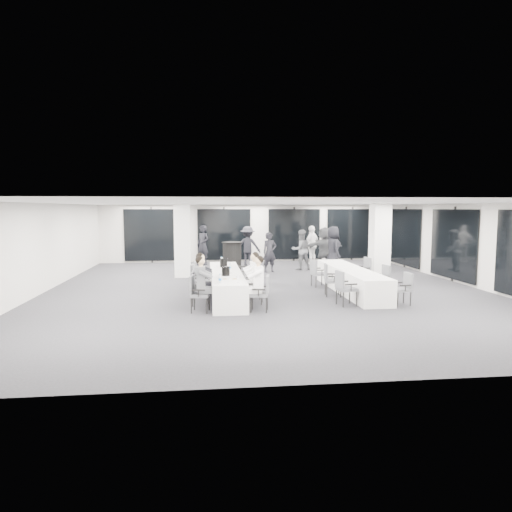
{
  "coord_description": "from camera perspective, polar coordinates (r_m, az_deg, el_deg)",
  "views": [
    {
      "loc": [
        -1.94,
        -14.47,
        2.64
      ],
      "look_at": [
        -0.34,
        -0.2,
        1.13
      ],
      "focal_mm": 32.0,
      "sensor_mm": 36.0,
      "label": 1
    }
  ],
  "objects": [
    {
      "name": "chair_main_right_mid",
      "position": [
        13.34,
        -0.1,
        -3.12
      ],
      "size": [
        0.47,
        0.52,
        0.92
      ],
      "rotation": [
        0.0,
        0.0,
        1.57
      ],
      "color": "#585B61",
      "rests_on": "floor"
    },
    {
      "name": "ice_bucket_near",
      "position": [
        12.84,
        -3.8,
        -1.91
      ],
      "size": [
        0.23,
        0.23,
        0.26
      ],
      "primitive_type": "cylinder",
      "color": "black",
      "rests_on": "banquet_table_main"
    },
    {
      "name": "seated_guest_d",
      "position": [
        12.61,
        -0.5,
        -2.34
      ],
      "size": [
        0.5,
        0.38,
        1.44
      ],
      "rotation": [
        0.0,
        0.0,
        1.57
      ],
      "color": "white",
      "rests_on": "floor"
    },
    {
      "name": "chair_side_left_near",
      "position": [
        12.62,
        10.94,
        -3.69
      ],
      "size": [
        0.56,
        0.59,
        0.95
      ],
      "rotation": [
        0.0,
        0.0,
        -1.39
      ],
      "color": "#585B61",
      "rests_on": "floor"
    },
    {
      "name": "standing_guest_f",
      "position": [
        20.07,
        8.51,
        1.35
      ],
      "size": [
        1.9,
        0.73,
        2.07
      ],
      "primitive_type": "imported",
      "rotation": [
        0.0,
        0.0,
        3.14
      ],
      "color": "#585B5F",
      "rests_on": "floor"
    },
    {
      "name": "chair_main_left_fourth",
      "position": [
        14.12,
        -7.19,
        -2.79
      ],
      "size": [
        0.51,
        0.54,
        0.87
      ],
      "rotation": [
        0.0,
        0.0,
        -1.39
      ],
      "color": "#585B61",
      "rests_on": "floor"
    },
    {
      "name": "standing_guest_c",
      "position": [
        20.93,
        -1.04,
        1.57
      ],
      "size": [
        1.42,
        0.89,
        2.05
      ],
      "primitive_type": "imported",
      "rotation": [
        0.0,
        0.0,
        2.97
      ],
      "color": "black",
      "rests_on": "floor"
    },
    {
      "name": "chair_side_right_far",
      "position": [
        16.06,
        13.31,
        -1.65
      ],
      "size": [
        0.54,
        0.59,
        0.96
      ],
      "rotation": [
        0.0,
        0.0,
        1.71
      ],
      "color": "#585B61",
      "rests_on": "floor"
    },
    {
      "name": "chair_side_right_mid",
      "position": [
        14.52,
        15.51,
        -2.63
      ],
      "size": [
        0.52,
        0.56,
        0.91
      ],
      "rotation": [
        0.0,
        0.0,
        1.72
      ],
      "color": "#585B61",
      "rests_on": "floor"
    },
    {
      "name": "chair_main_right_second",
      "position": [
        12.66,
        0.23,
        -3.69
      ],
      "size": [
        0.52,
        0.56,
        0.9
      ],
      "rotation": [
        0.0,
        0.0,
        1.4
      ],
      "color": "#585B61",
      "rests_on": "floor"
    },
    {
      "name": "room",
      "position": [
        15.89,
        3.85,
        1.46
      ],
      "size": [
        14.04,
        16.04,
        2.84
      ],
      "color": "#24242A",
      "rests_on": "ground"
    },
    {
      "name": "water_bottle_a",
      "position": [
        11.62,
        -4.53,
        -2.83
      ],
      "size": [
        0.07,
        0.07,
        0.22
      ],
      "primitive_type": "cylinder",
      "color": "silver",
      "rests_on": "banquet_table_main"
    },
    {
      "name": "plate_b",
      "position": [
        12.16,
        -2.69,
        -2.9
      ],
      "size": [
        0.22,
        0.22,
        0.03
      ],
      "color": "white",
      "rests_on": "banquet_table_main"
    },
    {
      "name": "chair_main_right_fourth",
      "position": [
        14.41,
        -0.58,
        -2.38
      ],
      "size": [
        0.58,
        0.61,
        0.95
      ],
      "rotation": [
        0.0,
        0.0,
        1.81
      ],
      "color": "#585B61",
      "rests_on": "floor"
    },
    {
      "name": "standing_guest_a",
      "position": [
        18.84,
        1.71,
        0.8
      ],
      "size": [
        0.8,
        0.71,
        1.87
      ],
      "primitive_type": "imported",
      "rotation": [
        0.0,
        0.0,
        0.27
      ],
      "color": "black",
      "rests_on": "floor"
    },
    {
      "name": "wine_glass",
      "position": [
        11.58,
        -2.28,
        -2.68
      ],
      "size": [
        0.07,
        0.07,
        0.2
      ],
      "color": "silver",
      "rests_on": "banquet_table_main"
    },
    {
      "name": "seated_guest_a",
      "position": [
        11.68,
        -6.59,
        -3.05
      ],
      "size": [
        0.5,
        0.38,
        1.44
      ],
      "rotation": [
        0.0,
        0.0,
        -1.57
      ],
      "color": "#585B5F",
      "rests_on": "floor"
    },
    {
      "name": "chair_main_right_far",
      "position": [
        15.29,
        -0.89,
        -1.73
      ],
      "size": [
        0.59,
        0.63,
        1.02
      ],
      "rotation": [
        0.0,
        0.0,
        1.72
      ],
      "color": "#585B61",
      "rests_on": "floor"
    },
    {
      "name": "column_left",
      "position": [
        17.74,
        -9.18,
        1.91
      ],
      "size": [
        0.6,
        0.6,
        2.8
      ],
      "primitive_type": "cube",
      "color": "white",
      "rests_on": "floor"
    },
    {
      "name": "water_bottle_c",
      "position": [
        15.61,
        -4.31,
        -0.57
      ],
      "size": [
        0.07,
        0.07,
        0.22
      ],
      "primitive_type": "cylinder",
      "color": "silver",
      "rests_on": "banquet_table_main"
    },
    {
      "name": "standing_guest_b",
      "position": [
        19.67,
        5.63,
        1.11
      ],
      "size": [
        1.04,
        0.77,
        1.95
      ],
      "primitive_type": "imported",
      "rotation": [
        0.0,
        0.0,
        3.36
      ],
      "color": "#585B5F",
      "rests_on": "floor"
    },
    {
      "name": "banquet_table_main",
      "position": [
        13.72,
        -3.75,
        -3.52
      ],
      "size": [
        0.9,
        5.0,
        0.75
      ],
      "primitive_type": "cube",
      "color": "silver",
      "rests_on": "floor"
    },
    {
      "name": "seated_guest_b",
      "position": [
        12.48,
        -6.58,
        -2.46
      ],
      "size": [
        0.5,
        0.38,
        1.44
      ],
      "rotation": [
        0.0,
        0.0,
        -1.57
      ],
      "color": "black",
      "rests_on": "floor"
    },
    {
      "name": "chair_side_left_mid",
      "position": [
        13.89,
        9.27,
        -2.71
      ],
      "size": [
        0.56,
        0.6,
        0.98
      ],
      "rotation": [
        0.0,
        0.0,
        -1.73
      ],
      "color": "#585B61",
      "rests_on": "floor"
    },
    {
      "name": "standing_guest_g",
      "position": [
        21.47,
        -6.65,
        1.71
      ],
      "size": [
        0.98,
        0.97,
        2.1
      ],
      "primitive_type": "imported",
      "rotation": [
        0.0,
        0.0,
        -0.74
      ],
      "color": "black",
      "rests_on": "floor"
    },
    {
      "name": "standing_guest_h",
      "position": [
        19.58,
        15.58,
        0.95
      ],
      "size": [
        0.72,
        1.03,
        1.99
      ],
      "primitive_type": "imported",
      "rotation": [
        0.0,
        0.0,
        1.71
      ],
      "color": "#585B5F",
      "rests_on": "floor"
    },
    {
      "name": "chair_main_left_second",
      "position": [
        12.53,
        -7.31,
        -3.78
      ],
      "size": [
        0.52,
        0.56,
        0.92
      ],
      "rotation": [
        0.0,
        0.0,
        -1.7
      ],
      "color": "#585B61",
      "rests_on": "floor"
    },
    {
      "name": "cocktail_table",
      "position": [
        19.18,
        -3.01,
        -0.05
      ],
      "size": [
        0.89,
        0.89,
        1.23
      ],
      "color": "black",
      "rests_on": "floor"
    },
    {
      "name": "plate_c",
      "position": [
        13.35,
        -3.49,
        -2.1
      ],
      "size": [
        0.21,
        0.21,
        0.03
      ],
      "color": "white",
      "rests_on": "banquet_table_main"
    },
    {
      "name": "chair_side_right_near",
      "position": [
        13.14,
        17.98,
        -3.65
      ],
      "size": [
        0.48,
        0.53,
        0.89
      ],
      "rotation": [
        0.0,
        0.0,
        1.65
      ],
      "color": "#585B61",
      "rests_on": "floor"
    },
    {
      "name": "column_right",
      "position": [
        16.69,
        15.19,
        1.52
      ],
      "size": [
        0.6,
        0.6,
        2.8
      ],
      "primitive_type": "cube",
      "color": "white",
      "rests_on": "floor"
    },
    {
      "name": "chair_main_left_near",
      "position": [
        11.74,
        -7.37,
        -4.41
      ],
      "size": [
        0.54,
        0.58,
        0.93
      ],
      "rotation": [
        0.0,
        0.0,
        -1.75
      ],
      "color": "#585B61",
      "rests_on": "floor"
    },
    {
      "name": "seated_guest_c",
      "position": [
        11.65,
        0.0,
        -3.03
      ],
      "size": [
        0.5,
        0.38,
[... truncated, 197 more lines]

